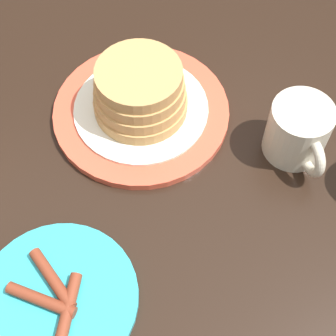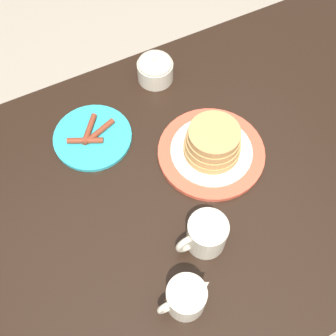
# 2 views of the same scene
# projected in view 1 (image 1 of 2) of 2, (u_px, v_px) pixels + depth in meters

# --- Properties ---
(ground_plane) EXTENTS (8.00, 8.00, 0.00)m
(ground_plane) POSITION_uv_depth(u_px,v_px,m) (164.00, 263.00, 1.38)
(ground_plane) COLOR gray
(dining_table) EXTENTS (1.36, 0.82, 0.72)m
(dining_table) POSITION_uv_depth(u_px,v_px,m) (161.00, 135.00, 0.87)
(dining_table) COLOR black
(dining_table) RESTS_ON ground_plane
(pancake_plate) EXTENTS (0.25, 0.25, 0.09)m
(pancake_plate) POSITION_uv_depth(u_px,v_px,m) (140.00, 100.00, 0.71)
(pancake_plate) COLOR #DB5138
(pancake_plate) RESTS_ON dining_table
(side_plate_bacon) EXTENTS (0.19, 0.19, 0.02)m
(side_plate_bacon) POSITION_uv_depth(u_px,v_px,m) (57.00, 298.00, 0.59)
(side_plate_bacon) COLOR #2DADBC
(side_plate_bacon) RESTS_ON dining_table
(coffee_mug) EXTENTS (0.11, 0.08, 0.08)m
(coffee_mug) POSITION_uv_depth(u_px,v_px,m) (299.00, 132.00, 0.67)
(coffee_mug) COLOR beige
(coffee_mug) RESTS_ON dining_table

